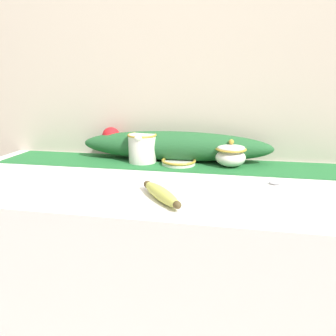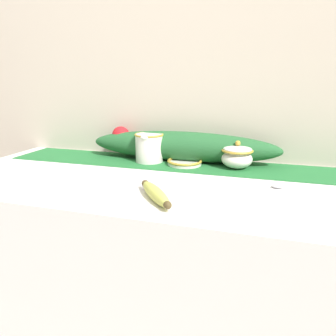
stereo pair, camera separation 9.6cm
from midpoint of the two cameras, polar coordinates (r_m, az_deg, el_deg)
countertop at (r=1.24m, az=1.66°, el=-23.18°), size 1.55×0.65×0.94m
back_wall at (r=1.30m, az=5.89°, el=13.44°), size 2.35×0.04×2.40m
table_runner at (r=1.20m, az=4.28°, el=0.76°), size 1.42×0.23×0.00m
cream_pitcher at (r=1.22m, az=-1.33°, el=4.06°), size 0.12×0.14×0.12m
sugar_bowl at (r=1.17m, az=15.34°, el=2.17°), size 0.12×0.12×0.11m
small_dish at (r=1.18m, az=5.50°, el=1.09°), size 0.14×0.14×0.02m
banana at (r=0.83m, az=0.87°, el=-4.88°), size 0.15×0.18×0.04m
spoon at (r=1.00m, az=22.01°, el=-3.29°), size 0.17×0.03×0.01m
poinsettia_garland at (r=1.24m, az=4.59°, el=4.23°), size 0.79×0.13×0.13m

